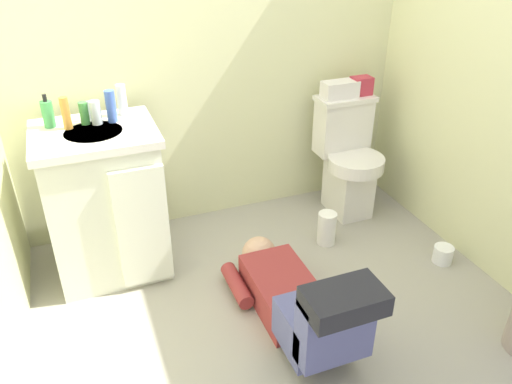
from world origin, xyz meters
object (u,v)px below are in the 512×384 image
at_px(faucet, 88,111).
at_px(bottle_white, 122,100).
at_px(vanity_cabinet, 106,202).
at_px(paper_towel_roll, 327,228).
at_px(bottle_blue, 111,106).
at_px(soap_dispenser, 48,114).
at_px(person_plumber, 298,301).
at_px(tissue_box, 340,89).
at_px(bottle_amber, 66,113).
at_px(bottle_clear, 96,113).
at_px(toiletry_bag, 361,86).
at_px(bottle_green, 84,113).
at_px(toilet, 348,158).
at_px(toilet_paper_roll, 443,254).

bearing_deg(faucet, bottle_white, 5.99).
bearing_deg(vanity_cabinet, paper_towel_roll, -10.64).
bearing_deg(bottle_blue, soap_dispenser, 172.22).
relative_size(person_plumber, tissue_box, 4.84).
xyz_separation_m(person_plumber, bottle_blue, (-0.64, 0.90, 0.72)).
bearing_deg(bottle_amber, bottle_clear, 5.69).
bearing_deg(paper_towel_roll, bottle_clear, 165.34).
distance_m(bottle_clear, paper_towel_roll, 1.45).
xyz_separation_m(person_plumber, tissue_box, (0.72, 1.00, 0.62)).
xyz_separation_m(bottle_clear, paper_towel_roll, (1.18, -0.31, -0.78)).
relative_size(toiletry_bag, bottle_green, 1.10).
distance_m(toilet, bottle_white, 1.45).
height_order(person_plumber, bottle_clear, bottle_clear).
distance_m(toilet, person_plumber, 1.21).
xyz_separation_m(toiletry_bag, toilet_paper_roll, (0.12, -0.82, -0.76)).
bearing_deg(toiletry_bag, vanity_cabinet, -173.55).
height_order(bottle_clear, toilet_paper_roll, bottle_clear).
distance_m(soap_dispenser, bottle_green, 0.17).
distance_m(person_plumber, toilet_paper_roll, 1.02).
bearing_deg(tissue_box, bottle_green, -176.86).
xyz_separation_m(vanity_cabinet, faucet, (-0.00, 0.15, 0.45)).
bearing_deg(bottle_white, bottle_green, -162.04).
xyz_separation_m(soap_dispenser, bottle_amber, (0.08, -0.06, 0.01)).
bearing_deg(bottle_blue, vanity_cabinet, -140.80).
xyz_separation_m(vanity_cabinet, bottle_clear, (0.03, 0.08, 0.46)).
bearing_deg(bottle_amber, soap_dispenser, 144.95).
bearing_deg(toilet_paper_roll, faucet, 155.84).
xyz_separation_m(soap_dispenser, bottle_white, (0.36, 0.04, 0.01)).
distance_m(person_plumber, paper_towel_roll, 0.76).
distance_m(soap_dispenser, bottle_amber, 0.10).
xyz_separation_m(faucet, toiletry_bag, (1.62, 0.04, -0.06)).
relative_size(person_plumber, bottle_clear, 8.95).
xyz_separation_m(bottle_amber, bottle_clear, (0.14, 0.01, -0.02)).
relative_size(bottle_amber, bottle_white, 0.99).
xyz_separation_m(bottle_white, paper_towel_roll, (1.04, -0.39, -0.80)).
height_order(toilet, soap_dispenser, soap_dispenser).
relative_size(faucet, bottle_blue, 0.62).
bearing_deg(bottle_clear, toiletry_bag, 3.61).
bearing_deg(bottle_clear, soap_dispenser, 168.77).
xyz_separation_m(person_plumber, bottle_amber, (-0.85, 0.89, 0.72)).
bearing_deg(paper_towel_roll, toilet_paper_roll, -37.68).
bearing_deg(toilet_paper_roll, bottle_green, 157.37).
distance_m(toilet, soap_dispenser, 1.78).
height_order(tissue_box, soap_dispenser, soap_dispenser).
relative_size(faucet, bottle_clear, 0.84).
height_order(vanity_cabinet, paper_towel_roll, vanity_cabinet).
relative_size(vanity_cabinet, bottle_white, 5.10).
distance_m(person_plumber, bottle_white, 1.35).
distance_m(vanity_cabinet, toiletry_bag, 1.67).
bearing_deg(tissue_box, bottle_amber, -175.86).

